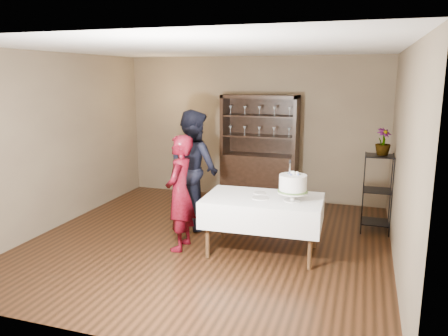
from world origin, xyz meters
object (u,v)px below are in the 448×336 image
at_px(china_hutch, 259,167).
at_px(cake_table, 263,211).
at_px(woman, 180,193).
at_px(plant_etagere, 377,190).
at_px(man, 194,168).
at_px(cake, 293,185).
at_px(potted_plant, 383,142).

xyz_separation_m(china_hutch, cake_table, (0.62, -2.38, -0.08)).
bearing_deg(woman, cake_table, 96.60).
height_order(plant_etagere, woman, woman).
distance_m(china_hutch, man, 1.77).
height_order(plant_etagere, man, man).
xyz_separation_m(man, cake, (1.69, -0.81, 0.07)).
bearing_deg(man, cake_table, -176.05).
bearing_deg(cake, china_hutch, 112.74).
relative_size(china_hutch, woman, 1.27).
relative_size(cake_table, potted_plant, 3.96).
bearing_deg(woman, man, -172.90).
height_order(man, cake, man).
relative_size(cake_table, man, 0.86).
relative_size(china_hutch, cake, 3.70).
xyz_separation_m(china_hutch, potted_plant, (2.11, -1.02, 0.72)).
bearing_deg(cake_table, woman, -169.62).
bearing_deg(potted_plant, cake, -127.77).
bearing_deg(man, china_hutch, -78.01).
bearing_deg(woman, china_hutch, 165.63).
distance_m(cake_table, man, 1.53).
distance_m(plant_etagere, cake_table, 1.97).
relative_size(man, cake, 3.41).
xyz_separation_m(plant_etagere, cake, (-1.06, -1.38, 0.34)).
xyz_separation_m(china_hutch, man, (-0.67, -1.62, 0.26)).
relative_size(plant_etagere, cake, 2.22).
distance_m(china_hutch, woman, 2.63).
xyz_separation_m(cake_table, cake, (0.39, -0.05, 0.40)).
distance_m(woman, potted_plant, 3.09).
relative_size(china_hutch, cake_table, 1.27).
bearing_deg(cake, plant_etagere, 52.33).
height_order(plant_etagere, cake_table, plant_etagere).
relative_size(china_hutch, potted_plant, 5.02).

